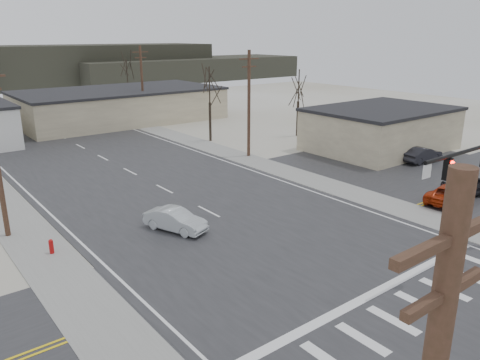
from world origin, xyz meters
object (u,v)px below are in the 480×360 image
object	(u,v)px
car_far_a	(71,116)
car_parked_silver	(370,151)
car_parked_red	(451,194)
sedan_crossing	(175,220)
fire_hydrant	(51,246)
car_parked_dark_b	(422,155)
car_parked_dark_a	(471,185)

from	to	relation	value
car_far_a	car_parked_silver	xyz separation A→B (m)	(15.41, -37.78, 0.09)
car_parked_red	sedan_crossing	bearing A→B (deg)	60.41
fire_hydrant	car_parked_dark_b	bearing A→B (deg)	-2.82
sedan_crossing	car_far_a	size ratio (longest dim) A/B	0.87
car_parked_red	car_parked_dark_a	world-z (taller)	car_parked_dark_a
fire_hydrant	car_parked_silver	world-z (taller)	car_parked_silver
car_parked_dark_b	car_parked_silver	xyz separation A→B (m)	(-2.80, 3.69, 0.07)
car_far_a	car_parked_silver	distance (m)	40.80
sedan_crossing	car_parked_dark_a	distance (m)	21.82
fire_hydrant	car_parked_silver	distance (m)	30.19
car_parked_dark_a	car_parked_dark_b	distance (m)	9.26
sedan_crossing	fire_hydrant	bearing A→B (deg)	147.01
sedan_crossing	car_far_a	distance (m)	41.94
fire_hydrant	car_far_a	bearing A→B (deg)	69.74
fire_hydrant	car_far_a	size ratio (longest dim) A/B	0.19
car_parked_dark_a	car_parked_silver	bearing A→B (deg)	6.54
sedan_crossing	car_parked_dark_b	world-z (taller)	car_parked_dark_b
car_far_a	car_parked_red	distance (m)	49.82
car_parked_red	car_parked_silver	size ratio (longest dim) A/B	0.88
fire_hydrant	car_parked_silver	bearing A→B (deg)	3.93
car_parked_dark_a	car_parked_silver	distance (m)	11.42
fire_hydrant	sedan_crossing	world-z (taller)	sedan_crossing
car_far_a	car_parked_dark_b	xyz separation A→B (m)	(18.21, -41.47, 0.02)
fire_hydrant	car_parked_red	xyz separation A→B (m)	(24.52, -9.00, 0.23)
car_far_a	car_parked_dark_b	bearing A→B (deg)	125.80
car_parked_dark_a	fire_hydrant	bearing A→B (deg)	92.50
fire_hydrant	car_parked_silver	size ratio (longest dim) A/B	0.16
sedan_crossing	car_parked_dark_a	bearing A→B (deg)	-42.31
fire_hydrant	sedan_crossing	size ratio (longest dim) A/B	0.22
fire_hydrant	car_parked_red	bearing A→B (deg)	-20.16
sedan_crossing	car_parked_dark_a	size ratio (longest dim) A/B	0.90
sedan_crossing	car_parked_dark_b	size ratio (longest dim) A/B	0.94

